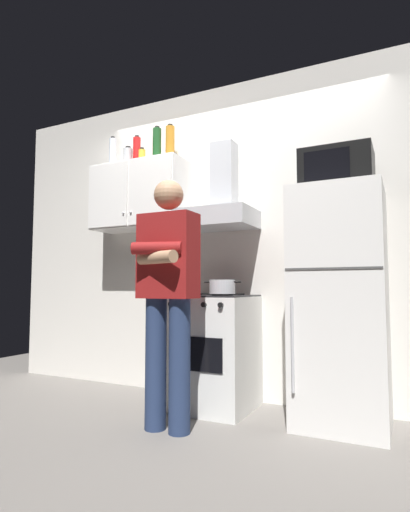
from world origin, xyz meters
The scene contains 15 objects.
ground_plane centered at (0.00, 0.00, 0.00)m, with size 7.00×7.00×0.00m, color slate.
back_wall_tiled centered at (0.00, 0.60, 1.35)m, with size 4.80×0.10×2.70m, color silver.
upper_cabinet centered at (-0.85, 0.37, 1.75)m, with size 0.90×0.37×0.60m.
stove_oven centered at (-0.05, 0.25, 0.43)m, with size 0.60×0.62×0.87m.
range_hood centered at (-0.05, 0.38, 1.60)m, with size 0.60×0.44×0.75m.
refrigerator centered at (0.90, 0.25, 0.80)m, with size 0.60×0.62×1.60m.
microwave centered at (0.90, 0.27, 1.74)m, with size 0.48×0.37×0.28m.
person_standing centered at (-0.10, -0.36, 0.90)m, with size 0.38×0.33×1.64m.
cooking_pot centered at (0.08, 0.13, 0.93)m, with size 0.29×0.19×0.10m.
bottle_soda_red centered at (-0.91, 0.41, 2.19)m, with size 0.07×0.07×0.29m.
bottle_canister_steel centered at (-1.01, 0.40, 2.14)m, with size 0.09×0.09×0.20m.
bottle_vodka_clear centered at (-1.15, 0.36, 2.19)m, with size 0.07×0.07×0.30m.
bottle_wine_green centered at (-0.65, 0.36, 2.20)m, with size 0.08×0.08×0.31m.
bottle_liquor_amber centered at (-0.55, 0.41, 2.21)m, with size 0.08×0.08×0.33m.
bottle_spice_jar centered at (-0.81, 0.36, 2.11)m, with size 0.06×0.06×0.14m.
Camera 1 is at (1.32, -2.69, 0.92)m, focal length 28.94 mm.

